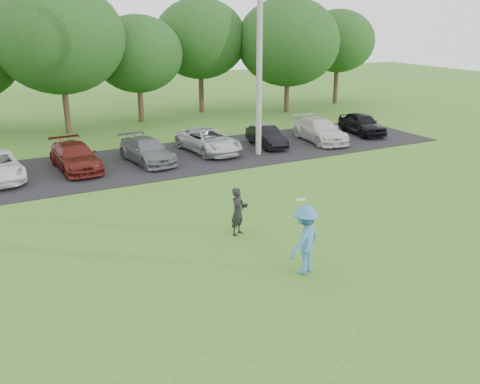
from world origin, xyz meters
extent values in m
plane|color=#386E1F|center=(0.00, 0.00, 0.00)|extent=(100.00, 100.00, 0.00)
cube|color=black|center=(0.00, 13.00, 0.01)|extent=(32.00, 6.50, 0.03)
cylinder|color=gray|center=(5.47, 11.76, 4.74)|extent=(0.28, 0.28, 9.49)
imported|color=teal|center=(0.09, -0.09, 0.98)|extent=(1.46, 1.22, 1.96)
cylinder|color=white|center=(-0.08, -0.06, 2.17)|extent=(0.27, 0.27, 0.09)
imported|color=black|center=(-0.28, 3.14, 0.79)|extent=(0.69, 0.63, 1.58)
cube|color=black|center=(-0.10, 2.96, 1.02)|extent=(0.17, 0.16, 0.10)
imported|color=#541712|center=(-3.31, 13.28, 0.64)|extent=(1.89, 4.26, 1.21)
imported|color=slate|center=(-0.02, 12.92, 0.60)|extent=(2.04, 4.11, 1.15)
imported|color=silver|center=(3.42, 13.34, 0.63)|extent=(2.40, 4.46, 1.19)
imported|color=black|center=(6.69, 13.00, 0.57)|extent=(1.47, 3.37, 1.08)
imported|color=silver|center=(9.93, 12.65, 0.65)|extent=(2.27, 4.48, 1.25)
imported|color=black|center=(13.24, 13.00, 0.65)|extent=(2.00, 3.83, 1.24)
cylinder|color=#38281C|center=(-2.00, 21.60, 1.35)|extent=(0.36, 0.36, 2.70)
ellipsoid|color=#214C19|center=(-2.00, 21.60, 5.48)|extent=(7.42, 7.42, 6.31)
cylinder|color=#38281C|center=(3.00, 23.00, 1.10)|extent=(0.36, 0.36, 2.20)
ellipsoid|color=#214C19|center=(3.00, 23.00, 4.36)|extent=(5.76, 5.76, 4.90)
cylinder|color=#38281C|center=(8.00, 24.40, 1.35)|extent=(0.36, 0.36, 2.70)
ellipsoid|color=#214C19|center=(8.00, 24.40, 5.14)|extent=(6.50, 6.50, 5.53)
cylinder|color=#38281C|center=(13.50, 21.60, 1.10)|extent=(0.36, 0.36, 2.20)
ellipsoid|color=#214C19|center=(13.50, 21.60, 4.92)|extent=(7.24, 7.24, 6.15)
cylinder|color=#38281C|center=(19.00, 23.00, 1.35)|extent=(0.36, 0.36, 2.70)
ellipsoid|color=#214C19|center=(19.00, 23.00, 4.79)|extent=(5.58, 5.58, 4.74)
camera|label=1|loc=(-7.79, -11.09, 6.86)|focal=40.00mm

